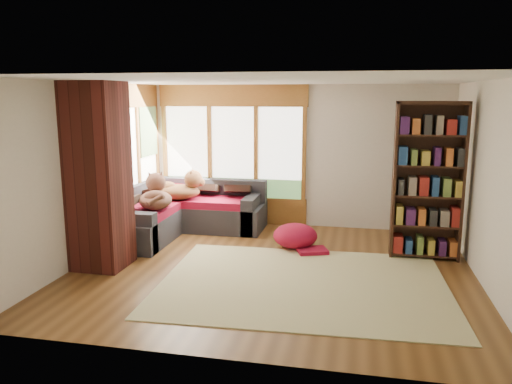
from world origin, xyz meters
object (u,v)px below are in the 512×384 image
at_px(brick_chimney, 99,176).
at_px(dog_tan, 181,189).
at_px(pouf, 295,235).
at_px(sectional_sofa, 182,214).
at_px(dog_brindle, 156,196).
at_px(bookshelf, 428,181).
at_px(area_rug, 303,283).

relative_size(brick_chimney, dog_tan, 2.85).
bearing_deg(pouf, sectional_sofa, 164.11).
height_order(dog_tan, dog_brindle, dog_brindle).
relative_size(pouf, dog_tan, 0.78).
bearing_deg(brick_chimney, sectional_sofa, 77.71).
height_order(pouf, dog_tan, dog_tan).
distance_m(brick_chimney, bookshelf, 4.73).
relative_size(dog_tan, dog_brindle, 0.93).
xyz_separation_m(brick_chimney, pouf, (2.58, 1.44, -1.10)).
distance_m(sectional_sofa, dog_tan, 0.47).
bearing_deg(bookshelf, pouf, 176.89).
bearing_deg(dog_tan, brick_chimney, -113.34).
bearing_deg(dog_tan, sectional_sofa, 98.25).
bearing_deg(dog_brindle, area_rug, -138.93).
bearing_deg(dog_brindle, bookshelf, -110.10).
distance_m(bookshelf, dog_brindle, 4.28).
xyz_separation_m(sectional_sofa, dog_brindle, (-0.17, -0.75, 0.47)).
height_order(bookshelf, pouf, bookshelf).
bearing_deg(bookshelf, dog_tan, 170.66).
bearing_deg(sectional_sofa, pouf, -18.12).
height_order(brick_chimney, dog_tan, brick_chimney).
xyz_separation_m(area_rug, dog_brindle, (-2.61, 1.41, 0.77)).
bearing_deg(brick_chimney, pouf, 29.15).
xyz_separation_m(bookshelf, dog_tan, (-4.08, 0.67, -0.39)).
bearing_deg(sectional_sofa, dog_tan, -73.59).
bearing_deg(pouf, dog_tan, 165.10).
distance_m(area_rug, pouf, 1.59).
distance_m(pouf, dog_tan, 2.27).
relative_size(sectional_sofa, area_rug, 0.60).
relative_size(bookshelf, pouf, 3.28).
xyz_separation_m(brick_chimney, dog_brindle, (0.27, 1.30, -0.52)).
distance_m(area_rug, bookshelf, 2.48).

